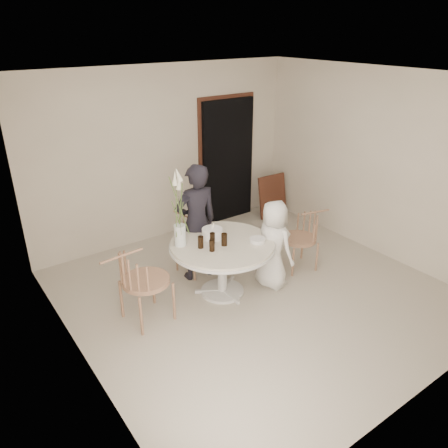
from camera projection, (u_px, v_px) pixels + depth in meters
ground at (255, 292)px, 5.74m from camera, size 4.50×4.50×0.00m
room_shell at (259, 174)px, 5.06m from camera, size 4.50×4.50×4.50m
doorway at (228, 161)px, 7.52m from camera, size 1.00×0.10×2.10m
door_trim at (226, 158)px, 7.53m from camera, size 1.12×0.03×2.22m
table at (222, 251)px, 5.48m from camera, size 1.33×1.33×0.73m
picture_frame at (272, 196)px, 7.88m from camera, size 0.58×0.20×0.76m
chair_far at (189, 235)px, 6.10m from camera, size 0.50×0.53×0.81m
chair_right at (307, 231)px, 6.15m from camera, size 0.57×0.54×0.84m
chair_left at (135, 277)px, 4.89m from camera, size 0.61×0.57×0.96m
girl at (196, 223)px, 5.78m from camera, size 0.62×0.44×1.62m
boy at (273, 245)px, 5.65m from camera, size 0.45×0.63×1.21m
birthday_cake at (212, 233)px, 5.53m from camera, size 0.26×0.26×0.18m
cola_tumbler_a at (212, 246)px, 5.20m from camera, size 0.09×0.09×0.14m
cola_tumbler_b at (224, 240)px, 5.33m from camera, size 0.09×0.09×0.16m
cola_tumbler_c at (201, 242)px, 5.28m from camera, size 0.09×0.09×0.15m
cola_tumbler_d at (212, 238)px, 5.39m from camera, size 0.07×0.07×0.14m
plate_stack at (258, 240)px, 5.44m from camera, size 0.24×0.24×0.05m
flower_vase at (179, 219)px, 5.23m from camera, size 0.14×0.14×1.01m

